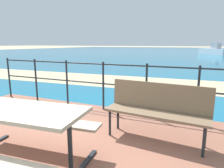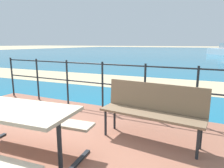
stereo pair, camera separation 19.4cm
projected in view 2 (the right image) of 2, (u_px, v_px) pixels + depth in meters
The scene contains 8 objects.
ground_plane at pixel (14, 168), 2.56m from camera, with size 240.00×240.00×0.00m, color tan.
patio_paving at pixel (14, 166), 2.55m from camera, with size 6.40×5.20×0.06m, color #935B47.
sea_water at pixel (197, 52), 37.92m from camera, with size 90.00×90.00×0.01m, color #196B8E.
beach_strip at pixel (148, 83), 8.03m from camera, with size 54.00×2.73×0.01m, color tan.
picnic_table at pixel (4, 122), 2.38m from camera, with size 1.89×1.46×0.77m.
park_bench at pixel (152, 107), 3.09m from camera, with size 1.60×0.53×0.89m.
railing_fence at pixel (102, 81), 4.53m from camera, with size 5.94×0.04×1.10m.
boat_mid at pixel (222, 51), 28.07m from camera, with size 4.08×4.58×1.62m.
Camera 2 is at (2.12, -1.53, 1.55)m, focal length 32.38 mm.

